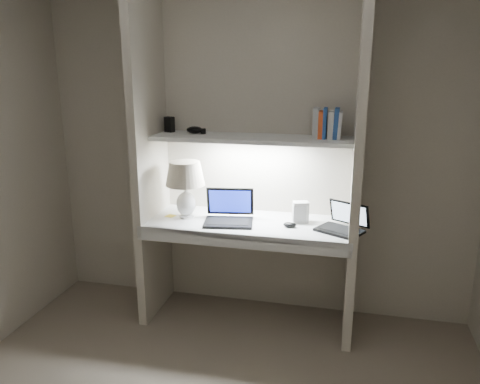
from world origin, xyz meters
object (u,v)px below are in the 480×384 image
(table_lamp, at_px, (185,180))
(book_row, at_px, (327,124))
(laptop_netbook, at_px, (343,224))
(laptop_main, at_px, (229,214))
(speaker, at_px, (301,212))

(table_lamp, height_order, book_row, book_row)
(book_row, bearing_deg, laptop_netbook, -49.43)
(laptop_netbook, distance_m, book_row, 0.69)
(laptop_main, height_order, speaker, laptop_main)
(table_lamp, distance_m, laptop_main, 0.40)
(laptop_netbook, bearing_deg, book_row, 159.05)
(laptop_main, bearing_deg, speaker, 1.68)
(laptop_netbook, relative_size, speaker, 2.49)
(laptop_netbook, bearing_deg, laptop_main, -152.05)
(laptop_main, height_order, laptop_netbook, laptop_main)
(laptop_main, relative_size, laptop_netbook, 1.02)
(table_lamp, xyz_separation_m, book_row, (0.98, 0.15, 0.41))
(table_lamp, bearing_deg, speaker, 5.66)
(laptop_main, xyz_separation_m, laptop_netbook, (0.79, -0.01, -0.01))
(table_lamp, xyz_separation_m, laptop_main, (0.33, -0.01, -0.23))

